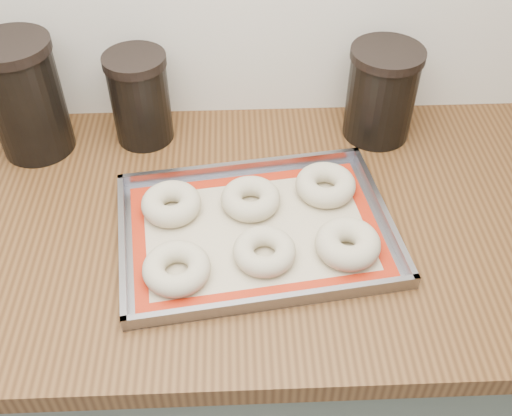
{
  "coord_description": "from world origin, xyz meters",
  "views": [
    {
      "loc": [
        0.08,
        0.92,
        1.65
      ],
      "look_at": [
        0.11,
        1.63,
        0.96
      ],
      "focal_mm": 42.0,
      "sensor_mm": 36.0,
      "label": 1
    }
  ],
  "objects_px": {
    "bagel_front_left": "(177,268)",
    "bagel_back_left": "(171,204)",
    "bagel_front_right": "(348,244)",
    "bagel_back_mid": "(251,199)",
    "bagel_front_mid": "(264,251)",
    "bagel_back_right": "(326,185)",
    "baking_tray": "(256,230)",
    "canister_left": "(25,97)",
    "canister_right": "(381,93)",
    "canister_mid": "(140,98)"
  },
  "relations": [
    {
      "from": "canister_left",
      "to": "bagel_back_left",
      "type": "bearing_deg",
      "value": -36.36
    },
    {
      "from": "bagel_back_mid",
      "to": "canister_left",
      "type": "height_order",
      "value": "canister_left"
    },
    {
      "from": "bagel_front_left",
      "to": "bagel_back_mid",
      "type": "distance_m",
      "value": 0.2
    },
    {
      "from": "bagel_front_right",
      "to": "bagel_back_left",
      "type": "relative_size",
      "value": 1.02
    },
    {
      "from": "bagel_front_mid",
      "to": "bagel_back_left",
      "type": "distance_m",
      "value": 0.2
    },
    {
      "from": "bagel_back_right",
      "to": "canister_right",
      "type": "xyz_separation_m",
      "value": [
        0.13,
        0.18,
        0.07
      ]
    },
    {
      "from": "bagel_front_left",
      "to": "bagel_back_mid",
      "type": "xyz_separation_m",
      "value": [
        0.12,
        0.16,
        0.0
      ]
    },
    {
      "from": "bagel_front_mid",
      "to": "canister_mid",
      "type": "xyz_separation_m",
      "value": [
        -0.23,
        0.34,
        0.07
      ]
    },
    {
      "from": "bagel_back_mid",
      "to": "bagel_front_right",
      "type": "bearing_deg",
      "value": -36.98
    },
    {
      "from": "bagel_back_left",
      "to": "canister_right",
      "type": "bearing_deg",
      "value": 28.85
    },
    {
      "from": "canister_right",
      "to": "canister_left",
      "type": "bearing_deg",
      "value": -178.39
    },
    {
      "from": "baking_tray",
      "to": "bagel_back_right",
      "type": "height_order",
      "value": "bagel_back_right"
    },
    {
      "from": "baking_tray",
      "to": "bagel_front_right",
      "type": "height_order",
      "value": "bagel_front_right"
    },
    {
      "from": "bagel_back_left",
      "to": "bagel_back_mid",
      "type": "relative_size",
      "value": 1.0
    },
    {
      "from": "bagel_back_left",
      "to": "bagel_back_right",
      "type": "distance_m",
      "value": 0.28
    },
    {
      "from": "baking_tray",
      "to": "canister_mid",
      "type": "xyz_separation_m",
      "value": [
        -0.21,
        0.28,
        0.09
      ]
    },
    {
      "from": "baking_tray",
      "to": "bagel_back_left",
      "type": "bearing_deg",
      "value": 159.75
    },
    {
      "from": "baking_tray",
      "to": "bagel_front_mid",
      "type": "height_order",
      "value": "bagel_front_mid"
    },
    {
      "from": "canister_right",
      "to": "bagel_front_left",
      "type": "bearing_deg",
      "value": -136.26
    },
    {
      "from": "bagel_back_left",
      "to": "canister_left",
      "type": "relative_size",
      "value": 0.45
    },
    {
      "from": "bagel_front_left",
      "to": "bagel_back_right",
      "type": "bearing_deg",
      "value": 35.62
    },
    {
      "from": "baking_tray",
      "to": "bagel_back_left",
      "type": "height_order",
      "value": "bagel_back_left"
    },
    {
      "from": "bagel_front_left",
      "to": "bagel_back_mid",
      "type": "height_order",
      "value": "same"
    },
    {
      "from": "bagel_front_left",
      "to": "bagel_front_mid",
      "type": "xyz_separation_m",
      "value": [
        0.14,
        0.03,
        -0.0
      ]
    },
    {
      "from": "bagel_front_left",
      "to": "canister_left",
      "type": "bearing_deg",
      "value": 129.91
    },
    {
      "from": "baking_tray",
      "to": "bagel_back_right",
      "type": "xyz_separation_m",
      "value": [
        0.13,
        0.09,
        0.02
      ]
    },
    {
      "from": "bagel_back_mid",
      "to": "bagel_back_right",
      "type": "relative_size",
      "value": 0.96
    },
    {
      "from": "bagel_back_right",
      "to": "canister_left",
      "type": "relative_size",
      "value": 0.47
    },
    {
      "from": "bagel_front_left",
      "to": "bagel_back_left",
      "type": "distance_m",
      "value": 0.15
    },
    {
      "from": "baking_tray",
      "to": "bagel_front_right",
      "type": "distance_m",
      "value": 0.16
    },
    {
      "from": "bagel_back_left",
      "to": "canister_right",
      "type": "xyz_separation_m",
      "value": [
        0.4,
        0.22,
        0.07
      ]
    },
    {
      "from": "bagel_front_left",
      "to": "canister_left",
      "type": "xyz_separation_m",
      "value": [
        -0.29,
        0.35,
        0.09
      ]
    },
    {
      "from": "canister_left",
      "to": "bagel_back_mid",
      "type": "bearing_deg",
      "value": -25.14
    },
    {
      "from": "canister_mid",
      "to": "bagel_back_right",
      "type": "bearing_deg",
      "value": -28.89
    },
    {
      "from": "bagel_front_left",
      "to": "bagel_front_right",
      "type": "height_order",
      "value": "bagel_front_right"
    },
    {
      "from": "bagel_back_right",
      "to": "canister_left",
      "type": "bearing_deg",
      "value": 163.41
    },
    {
      "from": "bagel_back_mid",
      "to": "canister_mid",
      "type": "bearing_deg",
      "value": 133.25
    },
    {
      "from": "bagel_front_mid",
      "to": "bagel_front_left",
      "type": "bearing_deg",
      "value": -167.55
    },
    {
      "from": "bagel_back_right",
      "to": "canister_mid",
      "type": "height_order",
      "value": "canister_mid"
    },
    {
      "from": "bagel_front_right",
      "to": "bagel_back_mid",
      "type": "distance_m",
      "value": 0.19
    },
    {
      "from": "bagel_back_right",
      "to": "bagel_front_left",
      "type": "bearing_deg",
      "value": -144.38
    },
    {
      "from": "bagel_front_left",
      "to": "canister_left",
      "type": "distance_m",
      "value": 0.47
    },
    {
      "from": "bagel_front_right",
      "to": "bagel_back_left",
      "type": "bearing_deg",
      "value": 159.77
    },
    {
      "from": "bagel_front_left",
      "to": "canister_right",
      "type": "distance_m",
      "value": 0.54
    },
    {
      "from": "baking_tray",
      "to": "canister_mid",
      "type": "height_order",
      "value": "canister_mid"
    },
    {
      "from": "bagel_front_left",
      "to": "bagel_front_mid",
      "type": "height_order",
      "value": "bagel_front_left"
    },
    {
      "from": "canister_mid",
      "to": "canister_right",
      "type": "xyz_separation_m",
      "value": [
        0.47,
        -0.01,
        0.0
      ]
    },
    {
      "from": "bagel_back_mid",
      "to": "bagel_front_left",
      "type": "bearing_deg",
      "value": -128.21
    },
    {
      "from": "bagel_front_left",
      "to": "bagel_back_mid",
      "type": "bearing_deg",
      "value": 51.79
    },
    {
      "from": "bagel_back_mid",
      "to": "bagel_back_right",
      "type": "distance_m",
      "value": 0.14
    }
  ]
}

